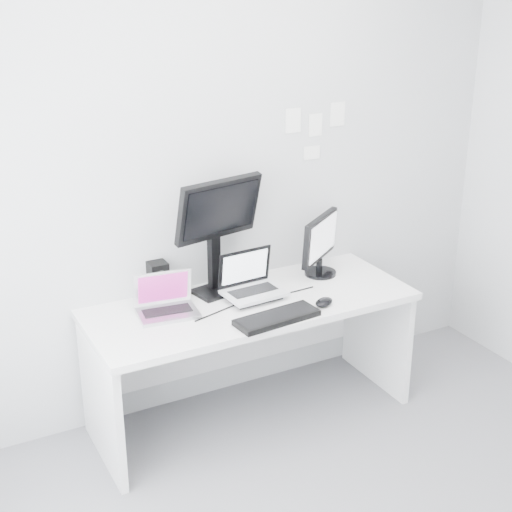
{
  "coord_description": "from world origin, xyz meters",
  "views": [
    {
      "loc": [
        -1.69,
        -2.02,
        2.44
      ],
      "look_at": [
        0.02,
        1.23,
        1.0
      ],
      "focal_mm": 52.13,
      "sensor_mm": 36.0,
      "label": 1
    }
  ],
  "objects": [
    {
      "name": "samsung_monitor",
      "position": [
        0.54,
        1.4,
        0.92
      ],
      "size": [
        0.44,
        0.39,
        0.38
      ],
      "primitive_type": "cube",
      "rotation": [
        0.0,
        0.0,
        0.61
      ],
      "color": "black",
      "rests_on": "desk"
    },
    {
      "name": "macbook",
      "position": [
        -0.46,
        1.3,
        0.85
      ],
      "size": [
        0.34,
        0.27,
        0.23
      ],
      "primitive_type": "cube",
      "rotation": [
        0.0,
        0.0,
        -0.12
      ],
      "color": "#AAAAAE",
      "rests_on": "desk"
    },
    {
      "name": "mouse",
      "position": [
        0.32,
        1.02,
        0.75
      ],
      "size": [
        0.14,
        0.12,
        0.04
      ],
      "primitive_type": "ellipsoid",
      "rotation": [
        0.0,
        0.0,
        0.42
      ],
      "color": "black",
      "rests_on": "desk"
    },
    {
      "name": "dell_laptop",
      "position": [
        0.03,
        1.27,
        0.86
      ],
      "size": [
        0.34,
        0.27,
        0.27
      ],
      "primitive_type": "cube",
      "rotation": [
        0.0,
        0.0,
        0.06
      ],
      "color": "silver",
      "rests_on": "desk"
    },
    {
      "name": "wall_note_3",
      "position": [
        0.58,
        1.59,
        1.42
      ],
      "size": [
        0.11,
        0.0,
        0.08
      ],
      "primitive_type": "cube",
      "color": "white",
      "rests_on": "back_wall"
    },
    {
      "name": "wall_note_0",
      "position": [
        0.45,
        1.59,
        1.62
      ],
      "size": [
        0.1,
        0.0,
        0.14
      ],
      "primitive_type": "cube",
      "color": "white",
      "rests_on": "back_wall"
    },
    {
      "name": "back_wall",
      "position": [
        0.0,
        1.6,
        1.35
      ],
      "size": [
        3.6,
        0.0,
        3.6
      ],
      "primitive_type": "plane",
      "rotation": [
        1.57,
        0.0,
        0.0
      ],
      "color": "#B9BCBE",
      "rests_on": "ground"
    },
    {
      "name": "keyboard",
      "position": [
        0.01,
        0.98,
        0.75
      ],
      "size": [
        0.46,
        0.2,
        0.03
      ],
      "primitive_type": "cube",
      "rotation": [
        0.0,
        0.0,
        0.09
      ],
      "color": "black",
      "rests_on": "desk"
    },
    {
      "name": "wall_note_1",
      "position": [
        0.6,
        1.59,
        1.58
      ],
      "size": [
        0.09,
        0.0,
        0.13
      ],
      "primitive_type": "cube",
      "color": "white",
      "rests_on": "back_wall"
    },
    {
      "name": "rear_monitor",
      "position": [
        -0.11,
        1.45,
        1.07
      ],
      "size": [
        0.53,
        0.28,
        0.68
      ],
      "primitive_type": "cube",
      "rotation": [
        0.0,
        0.0,
        0.2
      ],
      "color": "black",
      "rests_on": "desk"
    },
    {
      "name": "speaker",
      "position": [
        -0.42,
        1.55,
        0.83
      ],
      "size": [
        0.12,
        0.12,
        0.2
      ],
      "primitive_type": "cube",
      "rotation": [
        0.0,
        0.0,
        0.2
      ],
      "color": "black",
      "rests_on": "desk"
    },
    {
      "name": "desk",
      "position": [
        0.0,
        1.25,
        0.36
      ],
      "size": [
        1.8,
        0.7,
        0.73
      ],
      "primitive_type": "cube",
      "color": "white",
      "rests_on": "ground"
    },
    {
      "name": "wall_note_2",
      "position": [
        0.75,
        1.59,
        1.63
      ],
      "size": [
        0.1,
        0.0,
        0.14
      ],
      "primitive_type": "cube",
      "color": "white",
      "rests_on": "back_wall"
    }
  ]
}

